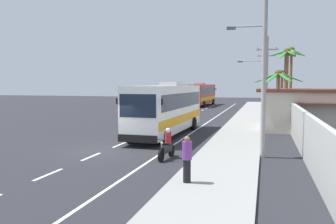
# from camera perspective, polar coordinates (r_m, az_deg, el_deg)

# --- Properties ---
(ground_plane) EXTENTS (160.00, 160.00, 0.00)m
(ground_plane) POSITION_cam_1_polar(r_m,az_deg,el_deg) (19.93, -10.34, -6.30)
(ground_plane) COLOR #28282D
(sidewalk_kerb) EXTENTS (3.20, 90.00, 0.14)m
(sidewalk_kerb) POSITION_cam_1_polar(r_m,az_deg,el_deg) (27.89, 11.77, -3.06)
(sidewalk_kerb) COLOR #999993
(sidewalk_kerb) RESTS_ON ground
(lane_markings) EXTENTS (3.38, 71.00, 0.01)m
(lane_markings) POSITION_cam_1_polar(r_m,az_deg,el_deg) (32.79, 3.86, -1.96)
(lane_markings) COLOR white
(lane_markings) RESTS_ON ground
(boundary_wall) EXTENTS (0.24, 60.00, 2.34)m
(boundary_wall) POSITION_cam_1_polar(r_m,az_deg,el_deg) (31.76, 19.14, -0.30)
(boundary_wall) COLOR #B2B2AD
(boundary_wall) RESTS_ON ground
(coach_bus_foreground) EXTENTS (3.08, 11.58, 3.90)m
(coach_bus_foreground) POSITION_cam_1_polar(r_m,az_deg,el_deg) (25.50, -0.16, 0.74)
(coach_bus_foreground) COLOR white
(coach_bus_foreground) RESTS_ON ground
(coach_bus_far_lane) EXTENTS (3.31, 12.21, 3.93)m
(coach_bus_far_lane) POSITION_cam_1_polar(r_m,az_deg,el_deg) (60.00, 5.51, 2.96)
(coach_bus_far_lane) COLOR red
(coach_bus_far_lane) RESTS_ON ground
(motorcycle_beside_bus) EXTENTS (0.56, 1.96, 1.55)m
(motorcycle_beside_bus) POSITION_cam_1_polar(r_m,az_deg,el_deg) (17.53, -0.18, -5.62)
(motorcycle_beside_bus) COLOR black
(motorcycle_beside_bus) RESTS_ON ground
(pedestrian_near_kerb) EXTENTS (0.36, 0.36, 1.72)m
(pedestrian_near_kerb) POSITION_cam_1_polar(r_m,az_deg,el_deg) (12.86, 3.12, -7.56)
(pedestrian_near_kerb) COLOR black
(pedestrian_near_kerb) RESTS_ON sidewalk_kerb
(utility_pole_nearest) EXTENTS (3.14, 0.24, 9.24)m
(utility_pole_nearest) POSITION_cam_1_polar(r_m,az_deg,el_deg) (18.25, 15.28, 8.21)
(utility_pole_nearest) COLOR #9E9E99
(utility_pole_nearest) RESTS_ON ground
(utility_pole_mid) EXTENTS (3.61, 0.24, 8.04)m
(utility_pole_mid) POSITION_cam_1_polar(r_m,az_deg,el_deg) (33.02, 15.62, 5.40)
(utility_pole_mid) COLOR #9E9E99
(utility_pole_mid) RESTS_ON ground
(utility_pole_far) EXTENTS (2.44, 0.24, 8.83)m
(utility_pole_far) POSITION_cam_1_polar(r_m,az_deg,el_deg) (47.83, 15.77, 5.48)
(utility_pole_far) COLOR #9E9E99
(utility_pole_far) RESTS_ON ground
(palm_nearest) EXTENTS (3.67, 3.36, 4.84)m
(palm_nearest) POSITION_cam_1_polar(r_m,az_deg,el_deg) (27.89, 17.53, 4.18)
(palm_nearest) COLOR brown
(palm_nearest) RESTS_ON ground
(palm_second) EXTENTS (2.75, 2.66, 6.75)m
(palm_second) POSITION_cam_1_polar(r_m,az_deg,el_deg) (31.08, 18.75, 5.66)
(palm_second) COLOR brown
(palm_second) RESTS_ON ground
(palm_third) EXTENTS (2.51, 2.60, 7.18)m
(palm_third) POSITION_cam_1_polar(r_m,az_deg,el_deg) (34.38, 19.44, 6.66)
(palm_third) COLOR brown
(palm_third) RESTS_ON ground
(palm_fourth) EXTENTS (2.45, 2.56, 5.85)m
(palm_fourth) POSITION_cam_1_polar(r_m,az_deg,el_deg) (55.95, 18.17, 4.89)
(palm_fourth) COLOR brown
(palm_fourth) RESTS_ON ground
(palm_farthest) EXTENTS (3.40, 3.41, 5.54)m
(palm_farthest) POSITION_cam_1_polar(r_m,az_deg,el_deg) (46.89, 18.04, 4.74)
(palm_farthest) COLOR brown
(palm_farthest) RESTS_ON ground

